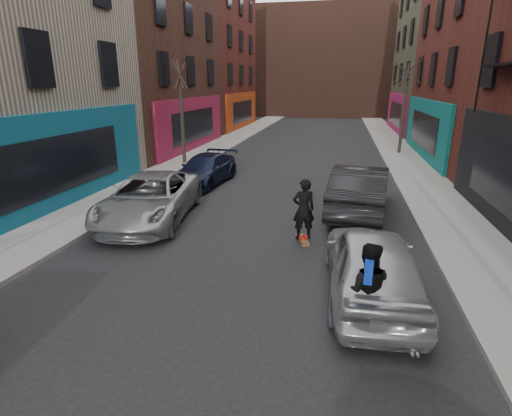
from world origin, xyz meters
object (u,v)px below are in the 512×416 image
at_px(parked_right_far, 371,263).
at_px(skateboarder, 304,209).
at_px(parked_left_far, 150,198).
at_px(tree_left_far, 181,103).
at_px(tree_right_far, 405,98).
at_px(pedestrian, 366,290).
at_px(skateboard, 302,240).
at_px(parked_right_end, 360,189).
at_px(parked_left_end, 205,170).

xyz_separation_m(parked_right_far, skateboarder, (-1.72, 2.86, 0.21)).
height_order(parked_left_far, skateboarder, skateboarder).
bearing_deg(parked_left_far, tree_left_far, 97.04).
height_order(tree_left_far, tree_right_far, tree_right_far).
relative_size(skateboarder, pedestrian, 0.98).
bearing_deg(skateboard, tree_left_far, 107.22).
distance_m(parked_left_far, pedestrian, 8.53).
bearing_deg(parked_right_end, pedestrian, 95.38).
xyz_separation_m(tree_left_far, parked_left_end, (2.60, -4.01, -2.72)).
xyz_separation_m(tree_right_far, skateboarder, (-4.72, -16.16, -2.53)).
distance_m(parked_left_far, skateboard, 5.34).
bearing_deg(parked_left_end, parked_left_far, -85.75).
relative_size(parked_right_far, pedestrian, 2.51).
bearing_deg(parked_right_end, skateboarder, 68.59).
distance_m(tree_left_far, tree_right_far, 13.78).
bearing_deg(pedestrian, tree_left_far, -54.93).
relative_size(parked_left_far, parked_left_end, 1.22).
bearing_deg(tree_left_far, parked_left_end, -56.99).
bearing_deg(skateboard, skateboarder, 70.14).
relative_size(tree_right_far, skateboarder, 3.79).
distance_m(parked_left_far, parked_left_end, 5.27).
height_order(tree_left_far, parked_right_far, tree_left_far).
xyz_separation_m(parked_left_far, skateboarder, (5.22, -0.89, 0.23)).
xyz_separation_m(parked_right_far, skateboard, (-1.72, 2.86, -0.74)).
xyz_separation_m(parked_left_far, parked_right_end, (6.94, 2.30, 0.09)).
distance_m(tree_right_far, parked_right_far, 19.45).
bearing_deg(pedestrian, parked_right_far, -95.01).
height_order(skateboard, pedestrian, pedestrian).
bearing_deg(parked_left_end, parked_right_end, -17.77).
distance_m(parked_right_far, skateboarder, 3.34).
bearing_deg(tree_left_far, skateboard, -52.92).
bearing_deg(skateboard, parked_right_far, -78.83).
distance_m(tree_right_far, skateboarder, 17.03).
xyz_separation_m(parked_left_end, parked_right_end, (6.80, -2.96, 0.20)).
xyz_separation_m(tree_left_far, parked_left_far, (2.46, -9.27, -2.61)).
height_order(tree_left_far, parked_left_end, tree_left_far).
xyz_separation_m(parked_right_far, pedestrian, (-0.20, -1.48, 0.14)).
relative_size(tree_right_far, pedestrian, 3.71).
bearing_deg(tree_right_far, parked_left_far, -123.06).
bearing_deg(parked_right_far, parked_right_end, -93.27).
distance_m(parked_right_end, skateboarder, 3.63).
distance_m(tree_left_far, pedestrian, 17.35).
bearing_deg(parked_left_far, pedestrian, -45.66).
height_order(tree_left_far, skateboarder, tree_left_far).
distance_m(parked_left_end, parked_right_far, 11.29).
height_order(parked_right_end, skateboarder, skateboarder).
distance_m(skateboarder, pedestrian, 4.60).
bearing_deg(parked_left_far, skateboarder, -17.53).
distance_m(tree_left_far, parked_left_far, 9.94).
height_order(tree_right_far, parked_left_end, tree_right_far).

